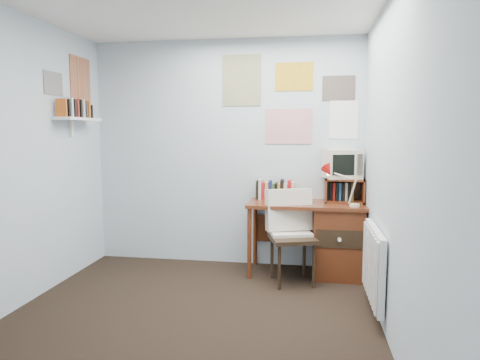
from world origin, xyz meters
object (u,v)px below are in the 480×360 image
object	(u,v)px
desk_chair	(293,239)
radiator	(374,264)
desk	(332,237)
tv_riser	(344,190)
wall_shelf	(78,119)
desk_lamp	(355,188)
crt_tv	(342,162)

from	to	relation	value
desk_chair	radiator	size ratio (longest dim) A/B	1.12
desk	desk_chair	xyz separation A→B (m)	(-0.39, -0.30, 0.04)
desk	tv_riser	xyz separation A→B (m)	(0.12, 0.11, 0.48)
wall_shelf	desk_chair	bearing A→B (deg)	1.97
desk	wall_shelf	distance (m)	2.87
desk_lamp	desk_chair	bearing A→B (deg)	-171.48
desk_chair	tv_riser	size ratio (longest dim) A/B	2.24
desk_chair	radiator	xyz separation A→B (m)	(0.68, -0.62, -0.03)
radiator	wall_shelf	distance (m)	3.15
desk	desk_lamp	bearing A→B (deg)	-38.67
tv_riser	crt_tv	bearing A→B (deg)	142.52
desk_chair	desk_lamp	distance (m)	0.79
crt_tv	wall_shelf	bearing A→B (deg)	175.06
desk_chair	wall_shelf	xyz separation A→B (m)	(-2.18, -0.07, 1.17)
desk_lamp	crt_tv	world-z (taller)	crt_tv
desk_lamp	desk	bearing A→B (deg)	136.42
desk_lamp	tv_riser	xyz separation A→B (m)	(-0.08, 0.27, -0.06)
tv_riser	radiator	size ratio (longest dim) A/B	0.50
desk	crt_tv	distance (m)	0.78
radiator	crt_tv	bearing A→B (deg)	100.48
desk_chair	tv_riser	distance (m)	0.79
radiator	tv_riser	bearing A→B (deg)	99.28
desk_chair	wall_shelf	world-z (taller)	wall_shelf
wall_shelf	crt_tv	bearing A→B (deg)	10.84
desk_chair	tv_riser	xyz separation A→B (m)	(0.51, 0.42, 0.44)
desk_chair	tv_riser	world-z (taller)	tv_riser
radiator	desk_chair	bearing A→B (deg)	137.51
desk_lamp	radiator	xyz separation A→B (m)	(0.09, -0.77, -0.52)
radiator	wall_shelf	world-z (taller)	wall_shelf
desk	radiator	distance (m)	0.97
crt_tv	desk	bearing A→B (deg)	-141.12
desk_chair	crt_tv	world-z (taller)	crt_tv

